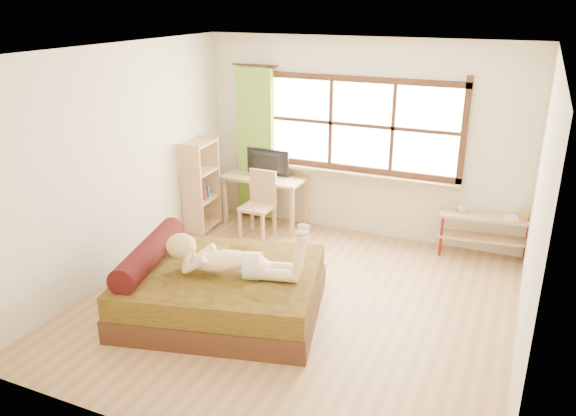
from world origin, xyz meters
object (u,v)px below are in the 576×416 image
at_px(bed, 218,288).
at_px(chair, 260,200).
at_px(desk, 265,183).
at_px(woman, 231,247).
at_px(kitten, 169,244).
at_px(pipe_shelf, 486,227).
at_px(bookshelf, 201,185).

bearing_deg(bed, chair, 90.44).
xyz_separation_m(desk, chair, (0.10, -0.37, -0.13)).
distance_m(bed, woman, 0.57).
height_order(kitten, chair, chair).
xyz_separation_m(chair, pipe_shelf, (2.98, 0.49, -0.09)).
relative_size(chair, pipe_shelf, 0.79).
height_order(pipe_shelf, bookshelf, bookshelf).
relative_size(desk, bookshelf, 0.91).
height_order(bed, chair, chair).
distance_m(bed, desk, 2.53).
bearing_deg(chair, woman, -69.49).
height_order(kitten, bookshelf, bookshelf).
bearing_deg(pipe_shelf, chair, -177.50).
bearing_deg(bed, desk, 90.66).
height_order(woman, pipe_shelf, woman).
bearing_deg(bed, pipe_shelf, 32.29).
xyz_separation_m(bed, desk, (-0.62, 2.43, 0.37)).
bearing_deg(kitten, bed, -23.19).
bearing_deg(bookshelf, desk, 31.54).
distance_m(desk, bookshelf, 0.91).
height_order(woman, kitten, woman).
bearing_deg(bookshelf, woman, -54.09).
bearing_deg(desk, chair, -72.75).
xyz_separation_m(desk, pipe_shelf, (3.08, 0.12, -0.22)).
relative_size(bed, pipe_shelf, 2.00).
distance_m(woman, chair, 2.24).
distance_m(kitten, pipe_shelf, 3.97).
bearing_deg(bed, bookshelf, 112.03).
xyz_separation_m(bed, kitten, (-0.67, 0.11, 0.35)).
relative_size(pipe_shelf, bookshelf, 0.90).
height_order(desk, pipe_shelf, desk).
bearing_deg(kitten, pipe_shelf, 24.17).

